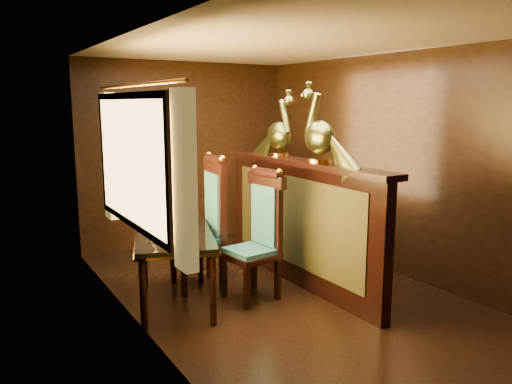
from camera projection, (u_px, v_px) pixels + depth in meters
ground at (290, 298)px, 5.05m from camera, size 5.00×5.00×0.00m
room_shell at (283, 142)px, 4.74m from camera, size 3.04×5.04×2.52m
partition at (299, 220)px, 5.34m from camera, size 0.26×2.70×1.36m
dining_table at (174, 241)px, 4.77m from camera, size 1.09×1.39×0.92m
chair_left at (260, 230)px, 5.00m from camera, size 0.53×0.55×1.32m
chair_right at (208, 218)px, 5.28m from camera, size 0.57×0.59×1.43m
peacock_left at (320, 122)px, 4.89m from camera, size 0.25×0.67×0.80m
peacock_right at (279, 123)px, 5.50m from camera, size 0.23×0.61×0.73m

